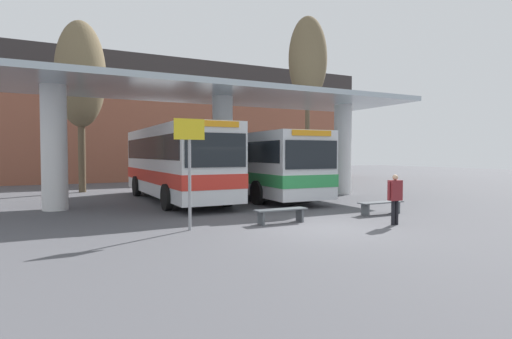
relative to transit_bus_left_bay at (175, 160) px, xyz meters
The scene contains 11 objects.
ground_plane 9.38m from the transit_bus_left_bay, 77.65° to the right, with size 100.00×100.00×0.00m, color #4C4C51.
townhouse_backdrop 14.61m from the transit_bus_left_bay, 81.96° to the left, with size 40.00×0.58×10.14m.
station_canopy 3.22m from the transit_bus_left_bay, 29.63° to the right, with size 19.17×6.17×5.14m.
transit_bus_left_bay is the anchor object (origin of this frame).
transit_bus_center_bay 4.16m from the transit_bus_left_bay, ahead, with size 3.07×12.10×3.17m.
waiting_bench_near_pillar 7.96m from the transit_bus_left_bay, 80.11° to the right, with size 1.77×0.44×0.46m.
waiting_bench_mid_platform 9.62m from the transit_bus_left_bay, 54.15° to the right, with size 1.84×0.44×0.46m.
info_sign_platform 7.69m from the transit_bus_left_bay, 102.02° to the right, with size 0.90×0.09×3.22m.
pedestrian_waiting 10.52m from the transit_bus_left_bay, 65.30° to the right, with size 0.58×0.25×1.57m.
poplar_tree_behind_left 8.84m from the transit_bus_left_bay, 120.38° to the left, with size 2.76×2.76×9.81m.
poplar_tree_behind_right 13.95m from the transit_bus_left_bay, 25.36° to the left, with size 2.72×2.72×11.92m.
Camera 1 is at (-6.96, -9.68, 2.21)m, focal length 28.00 mm.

